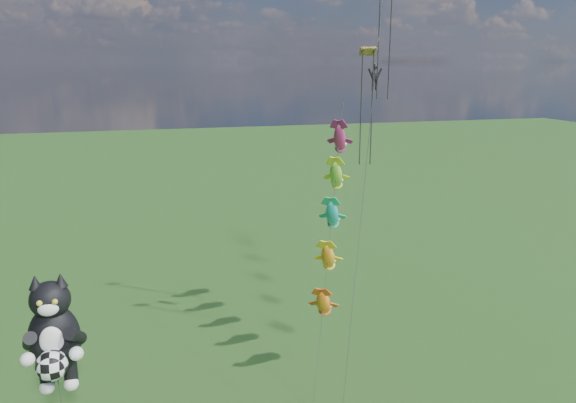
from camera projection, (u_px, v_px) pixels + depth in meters
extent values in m
ellipsoid|color=black|center=(55.00, 339.00, 26.55)|extent=(2.73, 2.38, 3.50)
ellipsoid|color=black|center=(50.00, 300.00, 25.95)|extent=(2.14, 2.00, 1.77)
cone|color=black|center=(35.00, 282.00, 25.59)|extent=(0.71, 0.71, 0.66)
cone|color=black|center=(61.00, 280.00, 25.86)|extent=(0.71, 0.71, 0.66)
ellipsoid|color=white|center=(48.00, 309.00, 25.32)|extent=(0.99, 0.62, 0.63)
ellipsoid|color=white|center=(52.00, 341.00, 25.71)|extent=(1.15, 0.61, 1.44)
sphere|color=gold|center=(39.00, 303.00, 25.08)|extent=(0.26, 0.26, 0.26)
sphere|color=gold|center=(55.00, 302.00, 25.25)|extent=(0.26, 0.26, 0.26)
sphere|color=white|center=(27.00, 360.00, 25.28)|extent=(0.66, 0.66, 0.66)
sphere|color=white|center=(76.00, 354.00, 25.81)|extent=(0.66, 0.66, 0.66)
sphere|color=white|center=(47.00, 387.00, 26.83)|extent=(0.70, 0.70, 0.70)
sphere|color=white|center=(71.00, 384.00, 27.11)|extent=(0.70, 0.70, 0.70)
sphere|color=white|center=(52.00, 366.00, 25.30)|extent=(1.42, 1.42, 1.42)
cylinder|color=black|center=(330.00, 232.00, 38.62)|extent=(6.88, 14.29, 16.91)
ellipsoid|color=#F2AA19|center=(323.00, 302.00, 36.20)|extent=(1.88, 2.63, 2.56)
ellipsoid|color=#D84619|center=(328.00, 256.00, 37.74)|extent=(1.88, 2.63, 2.56)
ellipsoid|color=#1995BF|center=(332.00, 214.00, 39.28)|extent=(1.88, 2.63, 2.56)
ellipsoid|color=green|center=(336.00, 175.00, 40.82)|extent=(1.88, 2.63, 2.56)
ellipsoid|color=#D83377|center=(340.00, 139.00, 42.35)|extent=(1.88, 2.63, 2.56)
cylinder|color=black|center=(366.00, 169.00, 32.84)|extent=(8.42, 14.90, 27.46)
cube|color=#1C921F|center=(368.00, 51.00, 36.51)|extent=(1.15, 1.04, 0.57)
cylinder|color=black|center=(361.00, 110.00, 37.34)|extent=(0.08, 0.08, 7.65)
cylinder|color=black|center=(371.00, 110.00, 37.52)|extent=(0.08, 0.08, 7.65)
cylinder|color=black|center=(379.00, 31.00, 38.78)|extent=(0.08, 0.08, 9.72)
cylinder|color=black|center=(390.00, 31.00, 38.99)|extent=(0.08, 0.08, 9.72)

